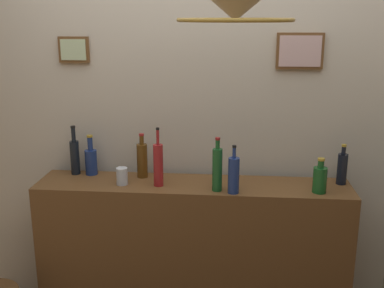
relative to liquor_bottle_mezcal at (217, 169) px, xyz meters
The scene contains 11 objects.
panelled_rear_partition 0.58m from the liquor_bottle_mezcal, 112.25° to the left, with size 3.28×0.15×2.90m.
bar_shelf_unit 0.63m from the liquor_bottle_mezcal, 145.66° to the left, with size 1.81×0.35×0.96m, color brown.
liquor_bottle_mezcal is the anchor object (origin of this frame).
liquor_bottle_gin 0.80m from the liquor_bottle_mezcal, 164.74° to the left, with size 0.07×0.07×0.25m.
liquor_bottle_tequila 0.10m from the liquor_bottle_mezcal, 17.84° to the right, with size 0.06×0.06×0.27m.
liquor_bottle_port 0.56m from the liquor_bottle_mezcal, ahead, with size 0.08×0.08×0.19m.
liquor_bottle_whiskey 0.34m from the liquor_bottle_mezcal, behind, with size 0.06×0.06×0.34m.
liquor_bottle_brandy 0.73m from the liquor_bottle_mezcal, 13.54° to the left, with size 0.06×0.06×0.23m.
liquor_bottle_rum 0.49m from the liquor_bottle_mezcal, 157.56° to the left, with size 0.06×0.06×0.27m.
liquor_bottle_vermouth 0.90m from the liquor_bottle_mezcal, 166.49° to the left, with size 0.06×0.06×0.30m.
glass_tumbler_rocks 0.55m from the liquor_bottle_mezcal, behind, with size 0.07×0.07×0.10m.
Camera 1 is at (0.22, -1.69, 1.89)m, focal length 43.97 mm.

